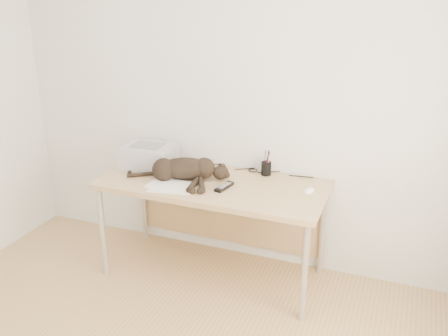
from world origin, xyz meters
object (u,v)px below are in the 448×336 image
at_px(desk, 217,195).
at_px(pen_cup, 266,168).
at_px(mug, 208,165).
at_px(cat, 182,170).
at_px(printer, 149,156).
at_px(mouse, 309,189).

bearing_deg(desk, pen_cup, 31.29).
distance_m(desk, mug, 0.25).
relative_size(desk, cat, 2.17).
bearing_deg(printer, mouse, -1.44).
bearing_deg(desk, printer, 176.96).
height_order(desk, mug, mug).
bearing_deg(pen_cup, cat, -150.13).
bearing_deg(printer, pen_cup, 10.21).
distance_m(mug, pen_cup, 0.44).
height_order(mug, pen_cup, pen_cup).
xyz_separation_m(desk, mug, (-0.12, 0.13, 0.18)).
xyz_separation_m(desk, mouse, (0.67, -0.00, 0.15)).
distance_m(desk, mouse, 0.69).
bearing_deg(mouse, desk, -169.92).
height_order(pen_cup, mouse, pen_cup).
relative_size(cat, mouse, 6.80).
distance_m(pen_cup, mouse, 0.41).
bearing_deg(pen_cup, mug, -171.76).
height_order(mug, mouse, mug).
xyz_separation_m(printer, mug, (0.45, 0.10, -0.04)).
height_order(printer, mouse, printer).
relative_size(desk, mug, 17.53).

